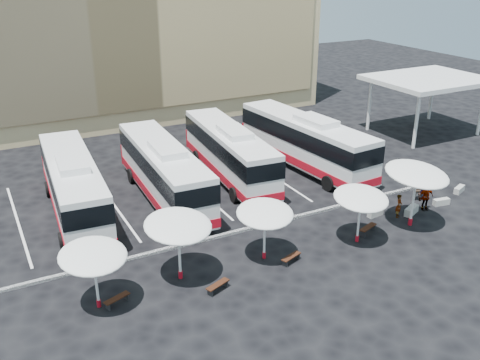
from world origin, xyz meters
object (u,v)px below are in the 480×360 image
passenger_1 (418,189)px  passenger_3 (422,189)px  sunshade_2 (265,214)px  passenger_2 (426,197)px  wood_bench_2 (291,258)px  sunshade_4 (417,174)px  bus_1 (164,170)px  sunshade_3 (361,198)px  bus_2 (229,151)px  conc_bench_3 (459,189)px  bus_0 (73,185)px  bus_3 (305,141)px  wood_bench_0 (117,299)px  conc_bench_0 (375,213)px  sunshade_1 (178,226)px  wood_bench_1 (218,286)px  passenger_0 (399,206)px  conc_bench_2 (441,202)px  sunshade_0 (93,256)px  conc_bench_1 (411,210)px

passenger_1 → passenger_3: passenger_1 is taller
sunshade_2 → passenger_2: sunshade_2 is taller
wood_bench_2 → sunshade_4: bearing=1.9°
bus_1 → sunshade_3: bus_1 is taller
bus_2 → conc_bench_3: size_ratio=11.50×
bus_0 → bus_1: size_ratio=0.99×
bus_3 → sunshade_3: size_ratio=3.88×
sunshade_2 → passenger_2: (12.31, 0.36, -1.79)m
sunshade_2 → wood_bench_0: 8.67m
sunshade_4 → conc_bench_0: 3.87m
wood_bench_0 → passenger_1: size_ratio=0.84×
bus_3 → sunshade_1: bearing=-149.7°
bus_3 → wood_bench_2: bus_3 is taller
conc_bench_0 → passenger_2: bearing=-13.2°
sunshade_2 → conc_bench_0: size_ratio=3.39×
sunshade_1 → bus_1: bearing=74.2°
wood_bench_1 → passenger_2: size_ratio=0.75×
passenger_2 → passenger_3: passenger_2 is taller
conc_bench_0 → passenger_2: (3.44, -0.81, 0.72)m
passenger_0 → wood_bench_1: bearing=151.0°
wood_bench_1 → conc_bench_2: (17.48, 2.06, -0.11)m
bus_1 → sunshade_1: (-2.72, -9.57, 0.90)m
sunshade_0 → sunshade_4: 19.10m
wood_bench_0 → conc_bench_0: 17.26m
wood_bench_1 → conc_bench_3: size_ratio=1.24×
sunshade_0 → sunshade_3: bearing=-2.7°
wood_bench_1 → passenger_2: 16.05m
sunshade_2 → conc_bench_2: bearing=1.7°
conc_bench_1 → passenger_3: (2.26, 1.40, 0.52)m
bus_0 → conc_bench_0: (16.81, -9.06, -1.88)m
sunshade_1 → wood_bench_0: bearing=-168.1°
bus_3 → conc_bench_3: size_ratio=12.14×
passenger_0 → passenger_1: bearing=-12.0°
wood_bench_0 → passenger_2: 20.65m
sunshade_0 → passenger_0: bearing=1.7°
bus_2 → sunshade_2: bearing=-102.4°
bus_0 → passenger_0: size_ratio=8.50×
sunshade_4 → passenger_2: bearing=26.1°
sunshade_0 → bus_2: bearing=42.2°
passenger_3 → bus_2: bearing=-71.0°
conc_bench_0 → sunshade_4: bearing=-61.2°
conc_bench_0 → conc_bench_2: size_ratio=0.99×
wood_bench_1 → conc_bench_3: 20.39m
sunshade_2 → passenger_3: sunshade_2 is taller
sunshade_0 → passenger_3: 22.66m
bus_1 → conc_bench_0: bus_1 is taller
bus_1 → passenger_0: size_ratio=8.57×
bus_1 → wood_bench_2: bus_1 is taller
wood_bench_2 → passenger_3: 12.63m
conc_bench_2 → passenger_0: passenger_0 is taller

